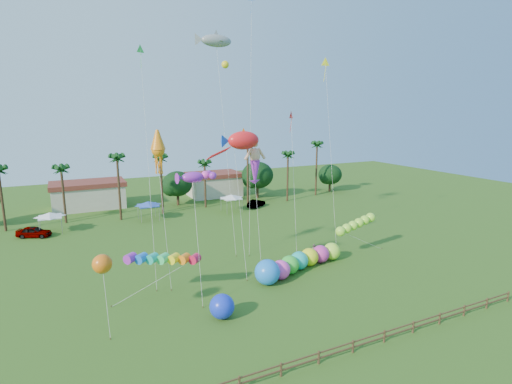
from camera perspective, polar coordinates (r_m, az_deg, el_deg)
name	(u,v)px	position (r m, az deg, el deg)	size (l,w,h in m)	color
ground	(307,315)	(36.16, 7.32, -17.08)	(160.00, 160.00, 0.00)	#285116
tree_line	(192,182)	(74.61, -9.07, 1.40)	(69.46, 8.91, 11.00)	#3A2819
buildings_row	(150,192)	(79.19, -14.91, 0.06)	(35.00, 7.00, 4.00)	beige
tent_row	(149,204)	(65.37, -15.06, -1.67)	(31.00, 4.00, 0.60)	white
fence	(353,345)	(31.73, 13.71, -20.48)	(36.12, 0.12, 1.00)	brown
car_a	(34,232)	(63.56, -29.15, -4.99)	(1.80, 4.48, 1.53)	#4C4C54
car_b	(256,203)	(72.62, 0.03, -1.63)	(1.46, 4.19, 1.38)	#4C4C54
spectator_b	(314,251)	(48.81, 8.33, -8.31)	(0.76, 0.59, 1.57)	gray
caterpillar_inflatable	(297,262)	(44.22, 5.83, -9.97)	(12.63, 5.36, 2.59)	#FF43C4
blue_ball	(222,306)	(35.12, -4.89, -15.97)	(2.13, 2.13, 2.13)	#1831D8
rainbow_tube	(177,262)	(38.19, -11.16, -9.75)	(9.12, 4.11, 4.00)	#D21742
green_worm	(340,231)	(48.41, 11.98, -5.52)	(9.93, 3.43, 3.96)	#9AED34
orange_ball_kite	(102,264)	(33.58, -21.11, -9.57)	(1.83, 2.53, 6.38)	orange
merman_kite	(255,166)	(46.05, -0.14, 3.78)	(2.21, 4.72, 13.42)	#E8A484
fish_kite	(244,140)	(43.52, -1.79, 7.37)	(5.62, 6.06, 15.22)	red
shark_kite	(216,41)	(52.08, -5.69, 20.68)	(5.50, 7.93, 26.51)	gray
squid_kite	(158,150)	(40.89, -13.81, 5.82)	(1.86, 4.54, 15.54)	orange
lobster_kite	(193,177)	(36.93, -9.01, 2.10)	(4.15, 5.02, 12.01)	purple
delta_kite_red	(291,118)	(51.30, 5.05, 10.55)	(2.47, 5.45, 17.26)	red
delta_kite_yellow	(326,65)	(53.57, 9.91, 17.38)	(1.52, 5.07, 23.86)	#FFFB1A
delta_kite_green	(141,58)	(41.91, -16.12, 17.94)	(1.07, 4.72, 23.51)	green
delta_kite_blue	(251,8)	(50.66, -0.66, 24.78)	(2.48, 3.66, 30.53)	blue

